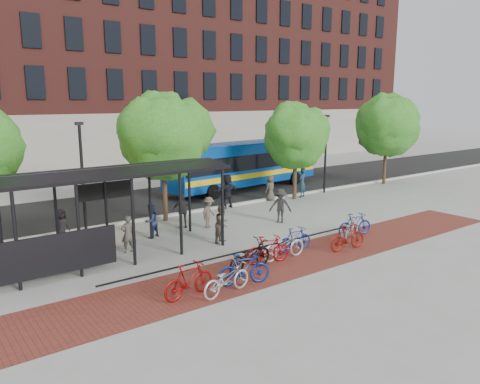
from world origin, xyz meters
TOP-DOWN VIEW (x-y plane):
  - ground at (0.00, 0.00)m, footprint 160.00×160.00m
  - asphalt_street at (0.00, 8.00)m, footprint 160.00×8.00m
  - curb at (0.00, 4.00)m, footprint 160.00×0.25m
  - brick_strip at (-2.00, -5.00)m, footprint 24.00×3.00m
  - bike_rack_rail at (-3.30, -4.10)m, footprint 12.00×0.05m
  - building_brick at (10.00, 26.00)m, footprint 55.00×14.00m
  - bus_shelter at (-8.13, -0.48)m, footprint 10.60×3.07m
  - tree_b at (-2.90, 3.35)m, footprint 5.15×4.20m
  - tree_c at (6.09, 3.35)m, footprint 4.66×3.80m
  - tree_d at (15.10, 3.35)m, footprint 5.39×4.40m
  - lamp_post_left at (-7.00, 3.60)m, footprint 0.35×0.20m
  - lamp_post_right at (9.00, 3.60)m, footprint 0.35×0.20m
  - bus at (5.47, 7.81)m, footprint 12.15×3.79m
  - bike_1 at (-6.86, -5.59)m, footprint 1.91×0.73m
  - bike_2 at (-5.79, -6.11)m, footprint 2.02×0.97m
  - bike_3 at (-4.87, -5.82)m, footprint 1.90×1.04m
  - bike_4 at (-3.88, -4.86)m, footprint 2.17×1.05m
  - bike_5 at (-2.89, -4.70)m, footprint 1.88×0.92m
  - bike_6 at (-2.08, -4.68)m, footprint 2.03×0.75m
  - bike_7 at (-1.06, -4.24)m, footprint 1.68×0.55m
  - bike_9 at (0.78, -5.43)m, footprint 1.86×0.70m
  - bike_10 at (1.81, -4.62)m, footprint 2.11×1.33m
  - bike_11 at (2.67, -4.23)m, footprint 1.81×0.90m
  - pedestrian_0 at (-8.38, 2.55)m, footprint 0.88×0.78m
  - pedestrian_1 at (-6.60, -0.31)m, footprint 0.56×0.37m
  - pedestrian_2 at (-4.92, 1.00)m, footprint 0.91×0.82m
  - pedestrian_3 at (-1.97, 0.83)m, footprint 1.13×0.98m
  - pedestrian_4 at (-2.93, 1.67)m, footprint 1.06×0.81m
  - pedestrian_5 at (1.21, 3.80)m, footprint 1.86×0.74m
  - pedestrian_6 at (4.45, 3.80)m, footprint 0.86×0.66m
  - pedestrian_7 at (6.74, 3.41)m, footprint 0.80×0.67m
  - pedestrian_8 at (-2.77, -1.50)m, footprint 1.01×0.92m
  - pedestrian_9 at (1.46, -0.50)m, footprint 1.23×1.25m

SIDE VIEW (x-z plane):
  - ground at x=0.00m, z-range 0.00..0.00m
  - bike_rack_rail at x=-3.30m, z-range -0.47..0.47m
  - brick_strip at x=-2.00m, z-range 0.00..0.01m
  - asphalt_street at x=0.00m, z-range 0.00..0.01m
  - curb at x=0.00m, z-range 0.00..0.12m
  - bike_7 at x=-1.06m, z-range 0.00..1.00m
  - bike_2 at x=-5.79m, z-range 0.00..1.02m
  - bike_10 at x=1.81m, z-range 0.00..1.05m
  - bike_11 at x=2.67m, z-range 0.00..1.05m
  - bike_6 at x=-2.08m, z-range 0.00..1.06m
  - bike_5 at x=-2.89m, z-range 0.00..1.09m
  - bike_4 at x=-3.88m, z-range 0.00..1.09m
  - bike_9 at x=0.78m, z-range 0.00..1.09m
  - bike_3 at x=-4.87m, z-range 0.00..1.10m
  - bike_1 at x=-6.86m, z-range 0.00..1.12m
  - pedestrian_3 at x=-1.97m, z-range 0.00..1.52m
  - pedestrian_0 at x=-8.38m, z-range 0.00..1.52m
  - pedestrian_2 at x=-4.92m, z-range 0.00..1.53m
  - pedestrian_1 at x=-6.60m, z-range 0.00..1.53m
  - pedestrian_6 at x=4.45m, z-range 0.00..1.57m
  - pedestrian_8 at x=-2.77m, z-range 0.00..1.67m
  - pedestrian_4 at x=-2.93m, z-range 0.00..1.68m
  - pedestrian_9 at x=1.46m, z-range 0.00..1.73m
  - pedestrian_7 at x=6.74m, z-range 0.00..1.87m
  - pedestrian_5 at x=1.21m, z-range 0.00..1.96m
  - bus at x=5.47m, z-range 0.24..3.47m
  - lamp_post_left at x=-7.00m, z-range 0.18..5.31m
  - lamp_post_right at x=9.00m, z-range 0.18..5.31m
  - bus_shelter at x=-8.13m, z-range 1.20..4.80m
  - tree_c at x=6.09m, z-range 1.09..7.02m
  - tree_b at x=-2.90m, z-range 1.22..7.69m
  - tree_d at x=15.10m, z-range 1.19..7.74m
  - building_brick at x=10.00m, z-range 0.00..20.00m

